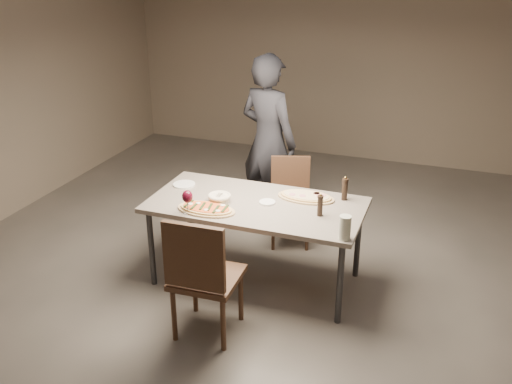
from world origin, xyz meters
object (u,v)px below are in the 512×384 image
(carafe, at_px, (345,228))
(zucchini_pizza, at_px, (206,209))
(ham_pizza, at_px, (306,197))
(chair_far, at_px, (290,195))
(dining_table, at_px, (256,209))
(diner, at_px, (268,141))
(bread_basket, at_px, (219,197))
(chair_near, at_px, (202,272))
(pepper_mill_left, at_px, (345,189))

(carafe, bearing_deg, zucchini_pizza, 175.07)
(ham_pizza, relative_size, carafe, 2.65)
(chair_far, bearing_deg, dining_table, 68.42)
(chair_far, bearing_deg, diner, -60.89)
(zucchini_pizza, distance_m, chair_far, 1.23)
(zucchini_pizza, relative_size, bread_basket, 2.54)
(carafe, xyz_separation_m, diner, (-1.12, 1.55, 0.06))
(ham_pizza, relative_size, diner, 0.27)
(ham_pizza, relative_size, chair_near, 0.49)
(bread_basket, height_order, diner, diner)
(zucchini_pizza, height_order, diner, diner)
(ham_pizza, bearing_deg, pepper_mill_left, 38.80)
(carafe, relative_size, chair_near, 0.18)
(pepper_mill_left, bearing_deg, ham_pizza, -164.87)
(dining_table, distance_m, carafe, 0.93)
(bread_basket, bearing_deg, carafe, -14.61)
(chair_near, bearing_deg, carafe, 26.84)
(carafe, height_order, diner, diner)
(ham_pizza, xyz_separation_m, chair_near, (-0.47, -1.13, -0.20))
(bread_basket, bearing_deg, pepper_mill_left, 22.49)
(carafe, distance_m, chair_near, 1.09)
(zucchini_pizza, xyz_separation_m, chair_far, (0.38, 1.13, -0.29))
(carafe, bearing_deg, chair_far, 122.31)
(zucchini_pizza, relative_size, ham_pizza, 1.01)
(bread_basket, distance_m, diner, 1.26)
(dining_table, distance_m, bread_basket, 0.32)
(chair_near, xyz_separation_m, chair_far, (0.15, 1.75, -0.09))
(dining_table, relative_size, carafe, 9.68)
(zucchini_pizza, height_order, bread_basket, bread_basket)
(dining_table, height_order, carafe, carafe)
(bread_basket, bearing_deg, ham_pizza, 25.70)
(carafe, relative_size, chair_far, 0.22)
(bread_basket, bearing_deg, zucchini_pizza, -99.73)
(carafe, bearing_deg, pepper_mill_left, 101.90)
(dining_table, bearing_deg, bread_basket, -163.80)
(carafe, height_order, chair_near, chair_near)
(ham_pizza, bearing_deg, zucchini_pizza, -120.02)
(pepper_mill_left, relative_size, carafe, 1.14)
(zucchini_pizza, xyz_separation_m, bread_basket, (0.03, 0.19, 0.03))
(pepper_mill_left, height_order, chair_near, chair_near)
(dining_table, distance_m, zucchini_pizza, 0.44)
(pepper_mill_left, bearing_deg, zucchini_pizza, -149.38)
(carafe, xyz_separation_m, chair_near, (-0.92, -0.51, -0.28))
(bread_basket, bearing_deg, chair_near, -75.91)
(chair_far, relative_size, diner, 0.47)
(zucchini_pizza, bearing_deg, diner, 66.59)
(pepper_mill_left, relative_size, chair_near, 0.21)
(ham_pizza, bearing_deg, carafe, -29.57)
(chair_far, xyz_separation_m, diner, (-0.34, 0.31, 0.42))
(zucchini_pizza, distance_m, ham_pizza, 0.87)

